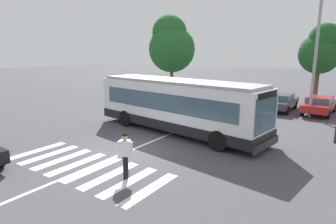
{
  "coord_description": "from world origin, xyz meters",
  "views": [
    {
      "loc": [
        8.82,
        -9.09,
        4.56
      ],
      "look_at": [
        0.06,
        3.62,
        1.3
      ],
      "focal_mm": 30.05,
      "sensor_mm": 36.0,
      "label": 1
    }
  ],
  "objects": [
    {
      "name": "crosswalk_painted_stripes",
      "position": [
        -0.1,
        -2.16,
        0.0
      ],
      "size": [
        7.25,
        2.85,
        0.01
      ],
      "color": "silver",
      "rests_on": "ground_plane"
    },
    {
      "name": "background_tree_right",
      "position": [
        5.51,
        19.87,
        4.85
      ],
      "size": [
        3.64,
        3.64,
        7.13
      ],
      "color": "brown",
      "rests_on": "ground_plane"
    },
    {
      "name": "parked_car_champagne",
      "position": [
        0.92,
        14.41,
        0.77
      ],
      "size": [
        2.02,
        4.57,
        1.35
      ],
      "color": "black",
      "rests_on": "ground_plane"
    },
    {
      "name": "parked_car_red",
      "position": [
        6.4,
        14.54,
        0.77
      ],
      "size": [
        2.06,
        4.59,
        1.35
      ],
      "color": "black",
      "rests_on": "ground_plane"
    },
    {
      "name": "parked_car_blue",
      "position": [
        -1.78,
        14.88,
        0.77
      ],
      "size": [
        1.88,
        4.5,
        1.35
      ],
      "color": "black",
      "rests_on": "ground_plane"
    },
    {
      "name": "city_transit_bus",
      "position": [
        0.16,
        4.37,
        1.59
      ],
      "size": [
        11.18,
        4.08,
        3.06
      ],
      "color": "black",
      "rests_on": "ground_plane"
    },
    {
      "name": "pedestrian_crossing_street",
      "position": [
        1.99,
        -1.95,
        0.97
      ],
      "size": [
        0.51,
        0.43,
        1.72
      ],
      "color": "black",
      "rests_on": "ground_plane"
    },
    {
      "name": "background_tree_left",
      "position": [
        -9.16,
        17.61,
        5.48
      ],
      "size": [
        5.14,
        5.14,
        8.68
      ],
      "color": "brown",
      "rests_on": "ground_plane"
    },
    {
      "name": "parked_car_silver",
      "position": [
        -6.93,
        14.96,
        0.77
      ],
      "size": [
        2.03,
        4.58,
        1.35
      ],
      "color": "black",
      "rests_on": "ground_plane"
    },
    {
      "name": "lane_center_line",
      "position": [
        0.12,
        2.0,
        0.0
      ],
      "size": [
        0.16,
        24.0,
        0.01
      ],
      "primitive_type": "cube",
      "color": "silver",
      "rests_on": "ground_plane"
    },
    {
      "name": "ground_plane",
      "position": [
        0.0,
        0.0,
        0.0
      ],
      "size": [
        160.0,
        160.0,
        0.0
      ],
      "primitive_type": "plane",
      "color": "#47474C"
    },
    {
      "name": "parked_car_black",
      "position": [
        -4.3,
        14.81,
        0.77
      ],
      "size": [
        1.97,
        4.55,
        1.35
      ],
      "color": "black",
      "rests_on": "ground_plane"
    },
    {
      "name": "parked_car_charcoal",
      "position": [
        3.66,
        14.34,
        0.77
      ],
      "size": [
        1.93,
        4.53,
        1.35
      ],
      "color": "black",
      "rests_on": "ground_plane"
    },
    {
      "name": "twin_arm_street_lamp",
      "position": [
        6.0,
        12.97,
        6.1
      ],
      "size": [
        5.26,
        0.32,
        9.94
      ],
      "color": "#939399",
      "rests_on": "ground_plane"
    }
  ]
}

